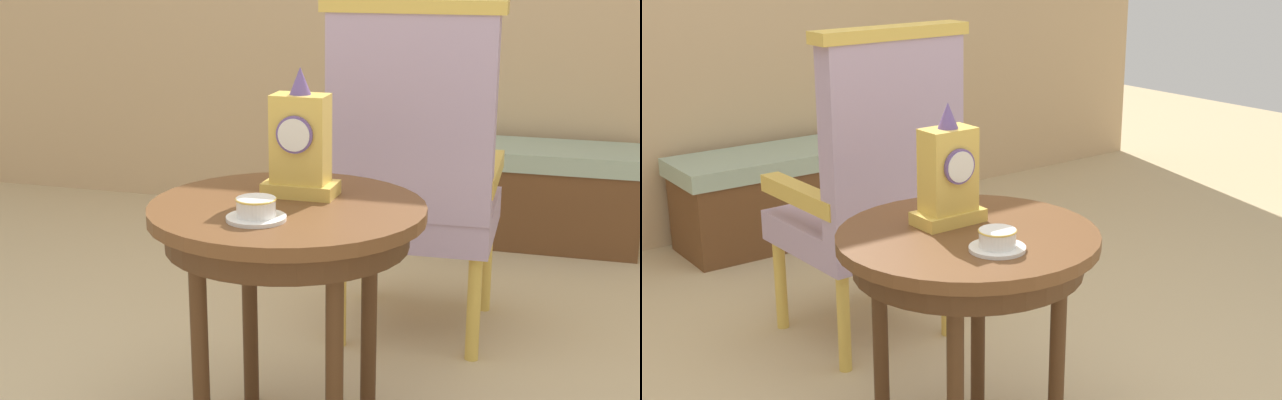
% 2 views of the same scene
% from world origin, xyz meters
% --- Properties ---
extents(side_table, '(0.71, 0.71, 0.66)m').
position_xyz_m(side_table, '(-0.03, -0.02, 0.58)').
color(side_table, brown).
rests_on(side_table, ground).
extents(teacup_left, '(0.15, 0.15, 0.06)m').
position_xyz_m(teacup_left, '(-0.06, -0.18, 0.69)').
color(teacup_left, white).
rests_on(teacup_left, side_table).
extents(mantel_clock, '(0.19, 0.11, 0.34)m').
position_xyz_m(mantel_clock, '(-0.02, 0.07, 0.80)').
color(mantel_clock, gold).
rests_on(mantel_clock, side_table).
extents(armchair, '(0.56, 0.55, 1.14)m').
position_xyz_m(armchair, '(0.15, 0.73, 0.59)').
color(armchair, '#B299B7').
rests_on(armchair, ground).
extents(window_bench, '(1.07, 0.40, 0.44)m').
position_xyz_m(window_bench, '(0.41, 1.95, 0.22)').
color(window_bench, '#9EB299').
rests_on(window_bench, ground).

